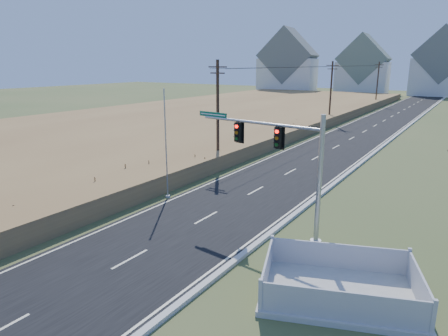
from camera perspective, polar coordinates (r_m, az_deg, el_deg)
ground at (r=20.42m, az=-9.18°, el=-10.68°), size 260.00×260.00×0.00m
road at (r=65.36m, az=21.56°, el=6.09°), size 8.00×180.00×0.06m
curb at (r=64.68m, az=25.17°, el=5.70°), size 0.30×180.00×0.18m
reed_marsh at (r=65.34m, az=-1.51°, el=7.66°), size 38.00×110.00×1.30m
utility_pole_near at (r=34.56m, az=-0.90°, el=8.07°), size 1.80×0.26×9.00m
utility_pole_mid at (r=61.71m, az=15.01°, el=10.52°), size 1.80×0.26×9.00m
utility_pole_far at (r=90.67m, az=21.07°, el=11.25°), size 1.80×0.26×9.00m
condo_nw at (r=124.30m, az=9.08°, el=14.11°), size 17.69×13.38×19.05m
condo_nnw at (r=125.35m, az=19.22°, el=13.15°), size 14.93×11.17×17.03m
condo_n at (r=126.00m, az=28.74°, el=12.49°), size 15.27×10.20×18.54m
traffic_signal_mast at (r=20.26m, az=9.00°, el=1.21°), size 8.03×1.30×6.43m
fence_enclosure at (r=16.59m, az=16.10°, el=-16.43°), size 6.91×5.79×1.34m
open_sign at (r=18.66m, az=10.70°, el=-12.20°), size 0.50×0.16×0.62m
flagpole at (r=26.26m, az=-8.24°, el=1.75°), size 0.32×0.32×7.19m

